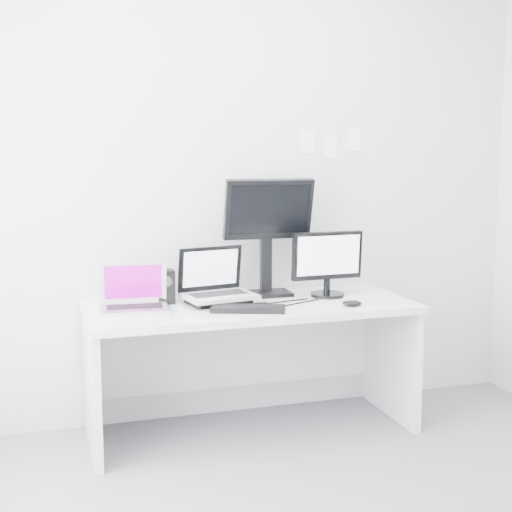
{
  "coord_description": "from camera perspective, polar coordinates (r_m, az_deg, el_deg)",
  "views": [
    {
      "loc": [
        -1.15,
        -2.51,
        1.57
      ],
      "look_at": [
        0.02,
        1.23,
        1.0
      ],
      "focal_mm": 51.36,
      "sensor_mm": 36.0,
      "label": 1
    }
  ],
  "objects": [
    {
      "name": "dell_laptop",
      "position": [
        4.01,
        -2.88,
        -1.52
      ],
      "size": [
        0.42,
        0.36,
        0.32
      ],
      "primitive_type": "cube",
      "rotation": [
        0.0,
        0.0,
        0.18
      ],
      "color": "#BABCC2",
      "rests_on": "desk"
    },
    {
      "name": "mouse",
      "position": [
        4.0,
        7.49,
        -3.67
      ],
      "size": [
        0.12,
        0.11,
        0.03
      ],
      "primitive_type": "ellipsoid",
      "rotation": [
        0.0,
        0.0,
        -0.43
      ],
      "color": "black",
      "rests_on": "desk"
    },
    {
      "name": "macbook",
      "position": [
        3.88,
        -9.47,
        -2.35
      ],
      "size": [
        0.38,
        0.3,
        0.27
      ],
      "primitive_type": "cube",
      "rotation": [
        0.0,
        0.0,
        -0.09
      ],
      "color": "silver",
      "rests_on": "desk"
    },
    {
      "name": "speaker",
      "position": [
        4.06,
        -7.07,
        -2.39
      ],
      "size": [
        0.1,
        0.1,
        0.19
      ],
      "primitive_type": "cube",
      "rotation": [
        0.0,
        0.0,
        0.13
      ],
      "color": "black",
      "rests_on": "desk"
    },
    {
      "name": "keyboard",
      "position": [
        3.85,
        -0.62,
        -4.13
      ],
      "size": [
        0.41,
        0.26,
        0.03
      ],
      "primitive_type": "cube",
      "rotation": [
        0.0,
        0.0,
        -0.35
      ],
      "color": "black",
      "rests_on": "desk"
    },
    {
      "name": "wall_note_0",
      "position": [
        4.41,
        3.98,
        8.91
      ],
      "size": [
        0.1,
        0.0,
        0.14
      ],
      "primitive_type": "cube",
      "color": "white",
      "rests_on": "back_wall"
    },
    {
      "name": "back_wall",
      "position": [
        4.27,
        -1.74,
        5.32
      ],
      "size": [
        3.6,
        0.0,
        3.6
      ],
      "primitive_type": "plane",
      "rotation": [
        1.57,
        0.0,
        0.0
      ],
      "color": "silver",
      "rests_on": "ground"
    },
    {
      "name": "rear_monitor",
      "position": [
        4.21,
        0.9,
        1.58
      ],
      "size": [
        0.52,
        0.19,
        0.7
      ],
      "primitive_type": "cube",
      "rotation": [
        0.0,
        0.0,
        -0.02
      ],
      "color": "black",
      "rests_on": "desk"
    },
    {
      "name": "samsung_monitor",
      "position": [
        4.22,
        5.61,
        -0.55
      ],
      "size": [
        0.43,
        0.21,
        0.39
      ],
      "primitive_type": "cube",
      "rotation": [
        0.0,
        0.0,
        0.03
      ],
      "color": "black",
      "rests_on": "desk"
    },
    {
      "name": "wall_note_1",
      "position": [
        4.46,
        5.79,
        8.37
      ],
      "size": [
        0.09,
        0.0,
        0.13
      ],
      "primitive_type": "cube",
      "color": "white",
      "rests_on": "back_wall"
    },
    {
      "name": "wall_note_2",
      "position": [
        4.52,
        7.57,
        8.97
      ],
      "size": [
        0.1,
        0.0,
        0.14
      ],
      "primitive_type": "cube",
      "color": "white",
      "rests_on": "back_wall"
    },
    {
      "name": "desk",
      "position": [
        4.11,
        -0.35,
        -8.76
      ],
      "size": [
        1.8,
        0.7,
        0.73
      ],
      "primitive_type": "cube",
      "color": "white",
      "rests_on": "ground"
    }
  ]
}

